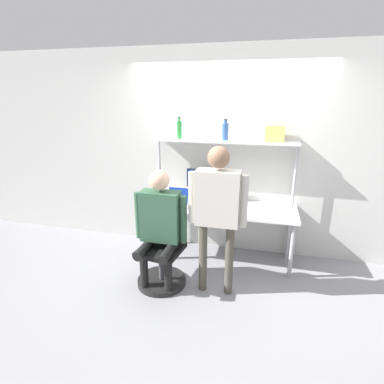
{
  "coord_description": "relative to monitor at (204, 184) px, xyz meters",
  "views": [
    {
      "loc": [
        0.5,
        -3.24,
        2.09
      ],
      "look_at": [
        -0.25,
        -0.2,
        1.08
      ],
      "focal_mm": 28.0,
      "sensor_mm": 36.0,
      "label": 1
    }
  ],
  "objects": [
    {
      "name": "ground_plane",
      "position": [
        0.25,
        -0.52,
        -0.97
      ],
      "size": [
        12.0,
        12.0,
        0.0
      ],
      "primitive_type": "plane",
      "color": "gray"
    },
    {
      "name": "wall_back",
      "position": [
        0.25,
        0.18,
        0.38
      ],
      "size": [
        8.0,
        0.06,
        2.7
      ],
      "color": "silver",
      "rests_on": "ground_plane"
    },
    {
      "name": "desk",
      "position": [
        0.25,
        -0.17,
        -0.31
      ],
      "size": [
        1.9,
        0.65,
        0.73
      ],
      "color": "white",
      "rests_on": "ground_plane"
    },
    {
      "name": "shelf_unit",
      "position": [
        0.25,
        0.01,
        0.38
      ],
      "size": [
        1.8,
        0.25,
        1.56
      ],
      "color": "white",
      "rests_on": "ground_plane"
    },
    {
      "name": "monitor",
      "position": [
        0.0,
        0.0,
        0.0
      ],
      "size": [
        0.48,
        0.2,
        0.44
      ],
      "color": "#333338",
      "rests_on": "desk"
    },
    {
      "name": "laptop",
      "position": [
        -0.29,
        -0.28,
        -0.17
      ],
      "size": [
        0.3,
        0.26,
        0.24
      ],
      "color": "#BCBCC1",
      "rests_on": "desk"
    },
    {
      "name": "cell_phone",
      "position": [
        -0.03,
        -0.3,
        -0.23
      ],
      "size": [
        0.07,
        0.15,
        0.01
      ],
      "color": "black",
      "rests_on": "desk"
    },
    {
      "name": "office_chair",
      "position": [
        -0.3,
        -0.88,
        -0.69
      ],
      "size": [
        0.56,
        0.56,
        0.91
      ],
      "color": "black",
      "rests_on": "ground_plane"
    },
    {
      "name": "person_seated",
      "position": [
        -0.31,
        -0.92,
        -0.17
      ],
      "size": [
        0.6,
        0.47,
        1.35
      ],
      "color": "black",
      "rests_on": "ground_plane"
    },
    {
      "name": "person_standing",
      "position": [
        0.32,
        -0.9,
        0.07
      ],
      "size": [
        0.61,
        0.22,
        1.63
      ],
      "color": "#4C473D",
      "rests_on": "ground_plane"
    },
    {
      "name": "bottle_green",
      "position": [
        -0.34,
        0.01,
        0.71
      ],
      "size": [
        0.06,
        0.06,
        0.28
      ],
      "color": "#2D8C3F",
      "rests_on": "shelf_unit"
    },
    {
      "name": "bottle_blue",
      "position": [
        0.26,
        0.01,
        0.7
      ],
      "size": [
        0.08,
        0.08,
        0.26
      ],
      "color": "#335999",
      "rests_on": "shelf_unit"
    },
    {
      "name": "storage_box",
      "position": [
        0.85,
        0.01,
        0.69
      ],
      "size": [
        0.22,
        0.17,
        0.2
      ],
      "color": "#DBCC66",
      "rests_on": "shelf_unit"
    }
  ]
}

